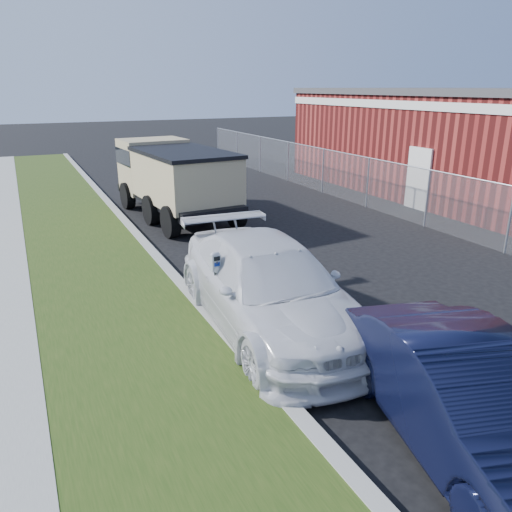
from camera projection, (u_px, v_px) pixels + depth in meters
name	position (u px, v px, depth m)	size (l,w,h in m)	color
ground	(340.00, 307.00, 10.09)	(120.00, 120.00, 0.00)	black
streetside	(37.00, 317.00, 9.50)	(6.12, 50.00, 0.15)	gray
chainlink_fence	(368.00, 173.00, 18.11)	(0.06, 30.06, 30.00)	slate
brick_building	(470.00, 139.00, 21.13)	(9.20, 14.20, 4.17)	maroon
parking_meter	(216.00, 272.00, 8.89)	(0.20, 0.15, 1.35)	#3F4247
white_wagon	(268.00, 287.00, 9.05)	(2.23, 5.49, 1.59)	silver
navy_sedan	(468.00, 400.00, 5.91)	(1.51, 4.34, 1.43)	black
dump_truck	(173.00, 176.00, 16.91)	(2.93, 6.38, 2.43)	black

